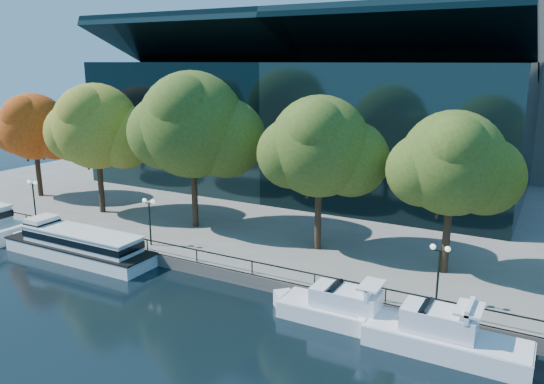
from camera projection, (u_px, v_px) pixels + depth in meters
The scene contains 15 objects.
ground at pixel (171, 289), 38.66m from camera, with size 160.00×160.00×0.00m, color black.
promenade at pixel (348, 183), 69.51m from camera, with size 90.00×67.08×1.00m.
railing at pixel (197, 250), 40.96m from camera, with size 88.20×0.08×0.99m.
convention_building at pixel (307, 124), 65.53m from camera, with size 50.00×24.57×21.43m.
tour_boat at pixel (75, 243), 44.56m from camera, with size 15.73×3.51×2.99m.
cruiser_near at pixel (346, 310), 33.29m from camera, with size 10.48×2.70×3.04m.
cruiser_far at pixel (438, 335), 30.07m from camera, with size 10.18×2.82×3.33m.
tree_0 at pixel (34, 128), 59.31m from camera, with size 9.31×7.63×11.71m.
tree_1 at pixel (97, 128), 52.49m from camera, with size 10.63×8.72×13.09m.
tree_2 at pixel (194, 127), 47.57m from camera, with size 12.05×9.88×14.39m.
tree_3 at pixel (321, 149), 41.89m from camera, with size 10.15×8.33×12.63m.
tree_4 at pixel (454, 166), 37.16m from camera, with size 9.33×7.65×11.91m.
lamp_0 at pixel (33, 191), 50.96m from camera, with size 1.26×0.36×4.03m.
lamp_1 at pixel (149, 211), 44.19m from camera, with size 1.26×0.36×4.03m.
lamp_2 at pixel (439, 261), 33.18m from camera, with size 1.26×0.36×4.03m.
Camera 1 is at (23.68, -27.87, 16.19)m, focal length 35.00 mm.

